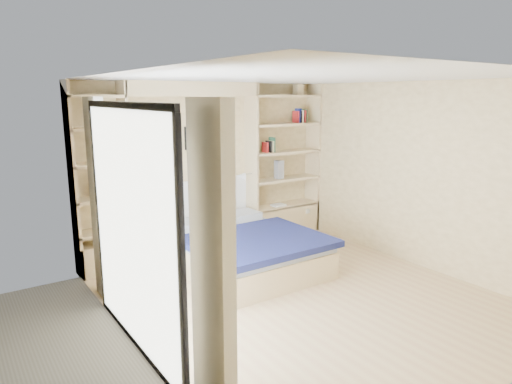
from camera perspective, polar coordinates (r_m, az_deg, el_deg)
ground at (r=5.52m, az=5.59°, el=-12.83°), size 4.50×4.50×0.00m
room_shell at (r=6.18m, az=-6.08°, el=0.40°), size 4.50×4.50×4.50m
bed at (r=6.24m, az=-1.69°, el=-7.07°), size 1.71×2.15×1.07m
photo_gallery at (r=6.69m, az=-9.57°, el=5.76°), size 1.48×0.02×0.82m
reading_lamps at (r=6.63m, az=-7.41°, el=1.37°), size 1.92×0.12×0.15m
shelf_decor at (r=7.33m, az=1.86°, el=7.18°), size 3.50×0.23×2.03m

